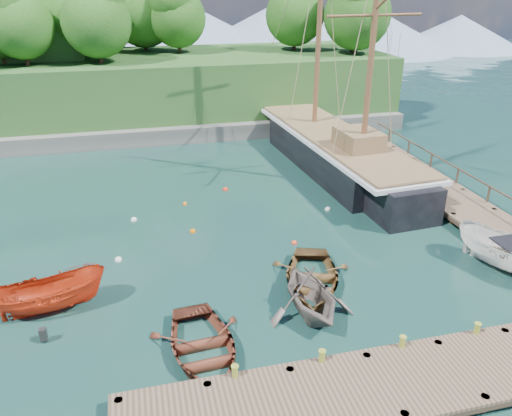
# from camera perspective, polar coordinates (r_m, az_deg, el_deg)

# --- Properties ---
(ground) EXTENTS (160.00, 160.00, 0.00)m
(ground) POSITION_cam_1_polar(r_m,az_deg,el_deg) (22.24, 5.15, -9.19)
(ground) COLOR #17372F
(ground) RESTS_ON ground
(dock_near) EXTENTS (20.00, 3.20, 1.10)m
(dock_near) POSITION_cam_1_polar(r_m,az_deg,el_deg) (18.18, 18.47, -17.98)
(dock_near) COLOR #483729
(dock_near) RESTS_ON ground
(dock_east) EXTENTS (3.20, 24.00, 1.10)m
(dock_east) POSITION_cam_1_polar(r_m,az_deg,el_deg) (32.46, 20.66, 1.54)
(dock_east) COLOR #483729
(dock_east) RESTS_ON ground
(bollard_0) EXTENTS (0.26, 0.26, 0.45)m
(bollard_0) POSITION_cam_1_polar(r_m,az_deg,el_deg) (17.59, -2.37, -20.09)
(bollard_0) COLOR olive
(bollard_0) RESTS_ON ground
(bollard_1) EXTENTS (0.26, 0.26, 0.45)m
(bollard_1) POSITION_cam_1_polar(r_m,az_deg,el_deg) (18.23, 7.40, -18.34)
(bollard_1) COLOR olive
(bollard_1) RESTS_ON ground
(bollard_2) EXTENTS (0.26, 0.26, 0.45)m
(bollard_2) POSITION_cam_1_polar(r_m,az_deg,el_deg) (19.32, 16.10, -16.33)
(bollard_2) COLOR olive
(bollard_2) RESTS_ON ground
(bollard_3) EXTENTS (0.26, 0.26, 0.45)m
(bollard_3) POSITION_cam_1_polar(r_m,az_deg,el_deg) (20.79, 23.55, -14.28)
(bollard_3) COLOR olive
(bollard_3) RESTS_ON ground
(rowboat_0) EXTENTS (3.79, 5.07, 1.00)m
(rowboat_0) POSITION_cam_1_polar(r_m,az_deg,el_deg) (18.89, -6.08, -16.41)
(rowboat_0) COLOR #5C2A1C
(rowboat_0) RESTS_ON ground
(rowboat_1) EXTENTS (3.72, 4.25, 2.14)m
(rowboat_1) POSITION_cam_1_polar(r_m,az_deg,el_deg) (20.85, 6.14, -11.86)
(rowboat_1) COLOR slate
(rowboat_1) RESTS_ON ground
(rowboat_2) EXTENTS (4.98, 5.88, 1.04)m
(rowboat_2) POSITION_cam_1_polar(r_m,az_deg,el_deg) (22.46, 6.29, -8.86)
(rowboat_2) COLOR brown
(rowboat_2) RESTS_ON ground
(motorboat_orange) EXTENTS (4.66, 2.41, 1.71)m
(motorboat_orange) POSITION_cam_1_polar(r_m,az_deg,el_deg) (22.50, -22.10, -10.75)
(motorboat_orange) COLOR red
(motorboat_orange) RESTS_ON ground
(cabin_boat_white) EXTENTS (3.80, 5.48, 1.98)m
(cabin_boat_white) POSITION_cam_1_polar(r_m,az_deg,el_deg) (26.17, 26.59, -6.37)
(cabin_boat_white) COLOR white
(cabin_boat_white) RESTS_ON ground
(schooner) EXTENTS (6.02, 26.38, 19.11)m
(schooner) POSITION_cam_1_polar(r_m,az_deg,el_deg) (35.78, 9.03, 6.06)
(schooner) COLOR black
(schooner) RESTS_ON ground
(mooring_buoy_0) EXTENTS (0.37, 0.37, 0.37)m
(mooring_buoy_0) POSITION_cam_1_polar(r_m,az_deg,el_deg) (25.08, -15.45, -5.81)
(mooring_buoy_0) COLOR silver
(mooring_buoy_0) RESTS_ON ground
(mooring_buoy_1) EXTENTS (0.32, 0.32, 0.32)m
(mooring_buoy_1) POSITION_cam_1_polar(r_m,az_deg,el_deg) (26.99, -7.23, -2.73)
(mooring_buoy_1) COLOR #F06D00
(mooring_buoy_1) RESTS_ON ground
(mooring_buoy_2) EXTENTS (0.31, 0.31, 0.31)m
(mooring_buoy_2) POSITION_cam_1_polar(r_m,az_deg,el_deg) (25.73, 4.39, -4.06)
(mooring_buoy_2) COLOR red
(mooring_buoy_2) RESTS_ON ground
(mooring_buoy_3) EXTENTS (0.35, 0.35, 0.35)m
(mooring_buoy_3) POSITION_cam_1_polar(r_m,az_deg,el_deg) (29.58, 8.20, -0.21)
(mooring_buoy_3) COLOR white
(mooring_buoy_3) RESTS_ON ground
(mooring_buoy_4) EXTENTS (0.28, 0.28, 0.28)m
(mooring_buoy_4) POSITION_cam_1_polar(r_m,az_deg,el_deg) (30.30, -8.12, 0.42)
(mooring_buoy_4) COLOR orange
(mooring_buoy_4) RESTS_ON ground
(mooring_buoy_5) EXTENTS (0.35, 0.35, 0.35)m
(mooring_buoy_5) POSITION_cam_1_polar(r_m,az_deg,el_deg) (32.09, -3.50, 2.07)
(mooring_buoy_5) COLOR red
(mooring_buoy_5) RESTS_ON ground
(mooring_buoy_6) EXTENTS (0.36, 0.36, 0.36)m
(mooring_buoy_6) POSITION_cam_1_polar(r_m,az_deg,el_deg) (28.85, -13.77, -1.39)
(mooring_buoy_6) COLOR white
(mooring_buoy_6) RESTS_ON ground
(headland) EXTENTS (51.00, 19.31, 12.90)m
(headland) POSITION_cam_1_polar(r_m,az_deg,el_deg) (49.61, -22.19, 15.17)
(headland) COLOR #474744
(headland) RESTS_ON ground
(distant_ridge) EXTENTS (117.00, 40.00, 10.00)m
(distant_ridge) POSITION_cam_1_polar(r_m,az_deg,el_deg) (88.34, -7.39, 19.47)
(distant_ridge) COLOR #728CA5
(distant_ridge) RESTS_ON ground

